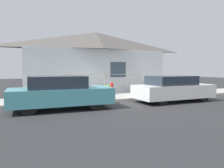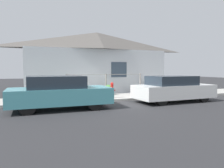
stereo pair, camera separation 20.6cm
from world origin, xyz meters
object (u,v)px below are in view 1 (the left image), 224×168
object	(u,v)px
fire_hydrant	(112,90)
potted_plant_near_hydrant	(108,89)
car_right	(173,89)
car_left	(60,93)
potted_plant_by_fence	(58,92)

from	to	relation	value
fire_hydrant	potted_plant_near_hydrant	distance (m)	1.44
potted_plant_near_hydrant	fire_hydrant	bearing A→B (deg)	-102.70
car_right	fire_hydrant	bearing A→B (deg)	146.69
car_left	potted_plant_by_fence	xyz separation A→B (m)	(0.30, 2.72, -0.24)
fire_hydrant	potted_plant_near_hydrant	world-z (taller)	fire_hydrant
car_left	fire_hydrant	xyz separation A→B (m)	(3.03, 1.67, -0.14)
potted_plant_by_fence	potted_plant_near_hydrant	bearing A→B (deg)	6.57
car_left	potted_plant_near_hydrant	world-z (taller)	car_left
car_left	fire_hydrant	world-z (taller)	car_left
car_left	potted_plant_near_hydrant	distance (m)	4.55
potted_plant_near_hydrant	potted_plant_by_fence	xyz separation A→B (m)	(-3.05, -0.35, 0.02)
potted_plant_by_fence	car_left	bearing A→B (deg)	-96.25
fire_hydrant	car_right	bearing A→B (deg)	-31.48
car_right	fire_hydrant	xyz separation A→B (m)	(-2.74, 1.67, -0.10)
car_right	potted_plant_by_fence	xyz separation A→B (m)	(-5.47, 2.72, -0.20)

